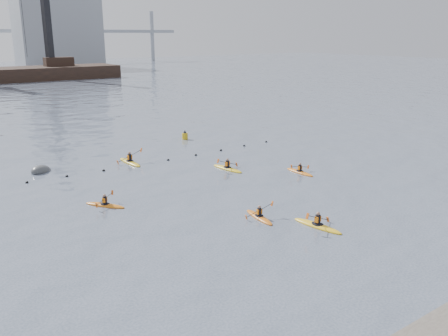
{
  "coord_description": "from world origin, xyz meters",
  "views": [
    {
      "loc": [
        -15.98,
        -13.9,
        10.91
      ],
      "look_at": [
        0.81,
        9.29,
        2.8
      ],
      "focal_mm": 38.0,
      "sensor_mm": 36.0,
      "label": 1
    }
  ],
  "objects_px": {
    "kayaker_2": "(105,205)",
    "kayaker_0": "(259,217)",
    "kayaker_1": "(317,225)",
    "kayaker_3": "(227,168)",
    "nav_buoy": "(185,136)",
    "kayaker_4": "(300,172)",
    "kayaker_5": "(130,162)",
    "mooring_buoy": "(41,171)"
  },
  "relations": [
    {
      "from": "kayaker_1",
      "to": "kayaker_3",
      "type": "height_order",
      "value": "kayaker_1"
    },
    {
      "from": "kayaker_3",
      "to": "kayaker_2",
      "type": "bearing_deg",
      "value": -175.93
    },
    {
      "from": "kayaker_1",
      "to": "kayaker_2",
      "type": "bearing_deg",
      "value": 121.01
    },
    {
      "from": "kayaker_4",
      "to": "kayaker_2",
      "type": "bearing_deg",
      "value": -6.26
    },
    {
      "from": "mooring_buoy",
      "to": "nav_buoy",
      "type": "height_order",
      "value": "nav_buoy"
    },
    {
      "from": "kayaker_1",
      "to": "kayaker_2",
      "type": "height_order",
      "value": "kayaker_1"
    },
    {
      "from": "kayaker_1",
      "to": "kayaker_5",
      "type": "relative_size",
      "value": 0.93
    },
    {
      "from": "kayaker_3",
      "to": "kayaker_4",
      "type": "distance_m",
      "value": 5.99
    },
    {
      "from": "kayaker_0",
      "to": "kayaker_4",
      "type": "relative_size",
      "value": 0.99
    },
    {
      "from": "kayaker_3",
      "to": "nav_buoy",
      "type": "relative_size",
      "value": 3.0
    },
    {
      "from": "mooring_buoy",
      "to": "kayaker_2",
      "type": "bearing_deg",
      "value": -84.27
    },
    {
      "from": "kayaker_0",
      "to": "kayaker_5",
      "type": "distance_m",
      "value": 16.62
    },
    {
      "from": "kayaker_2",
      "to": "nav_buoy",
      "type": "relative_size",
      "value": 2.41
    },
    {
      "from": "kayaker_0",
      "to": "kayaker_4",
      "type": "height_order",
      "value": "kayaker_0"
    },
    {
      "from": "kayaker_1",
      "to": "kayaker_4",
      "type": "relative_size",
      "value": 1.14
    },
    {
      "from": "mooring_buoy",
      "to": "kayaker_1",
      "type": "bearing_deg",
      "value": -65.44
    },
    {
      "from": "kayaker_4",
      "to": "nav_buoy",
      "type": "distance_m",
      "value": 16.49
    },
    {
      "from": "kayaker_1",
      "to": "kayaker_5",
      "type": "xyz_separation_m",
      "value": [
        -2.75,
        19.68,
        0.01
      ]
    },
    {
      "from": "mooring_buoy",
      "to": "nav_buoy",
      "type": "distance_m",
      "value": 16.51
    },
    {
      "from": "kayaker_0",
      "to": "kayaker_2",
      "type": "xyz_separation_m",
      "value": [
        -6.87,
        7.57,
        0.0
      ]
    },
    {
      "from": "kayaker_0",
      "to": "kayaker_2",
      "type": "distance_m",
      "value": 10.23
    },
    {
      "from": "kayaker_1",
      "to": "nav_buoy",
      "type": "relative_size",
      "value": 2.97
    },
    {
      "from": "kayaker_0",
      "to": "kayaker_2",
      "type": "relative_size",
      "value": 1.07
    },
    {
      "from": "kayaker_0",
      "to": "mooring_buoy",
      "type": "bearing_deg",
      "value": 122.01
    },
    {
      "from": "kayaker_1",
      "to": "kayaker_3",
      "type": "distance_m",
      "value": 13.35
    },
    {
      "from": "kayaker_0",
      "to": "kayaker_4",
      "type": "xyz_separation_m",
      "value": [
        9.04,
        5.64,
        0.0
      ]
    },
    {
      "from": "nav_buoy",
      "to": "kayaker_2",
      "type": "bearing_deg",
      "value": -135.9
    },
    {
      "from": "kayaker_2",
      "to": "kayaker_0",
      "type": "bearing_deg",
      "value": -82.54
    },
    {
      "from": "kayaker_2",
      "to": "nav_buoy",
      "type": "xyz_separation_m",
      "value": [
        15.0,
        14.54,
        0.26
      ]
    },
    {
      "from": "kayaker_0",
      "to": "kayaker_1",
      "type": "bearing_deg",
      "value": -50.08
    },
    {
      "from": "kayaker_4",
      "to": "kayaker_0",
      "type": "bearing_deg",
      "value": 32.6
    },
    {
      "from": "kayaker_2",
      "to": "kayaker_5",
      "type": "distance_m",
      "value": 10.84
    },
    {
      "from": "kayaker_4",
      "to": "nav_buoy",
      "type": "bearing_deg",
      "value": -86.18
    },
    {
      "from": "kayaker_1",
      "to": "kayaker_3",
      "type": "bearing_deg",
      "value": 68.67
    },
    {
      "from": "kayaker_2",
      "to": "kayaker_4",
      "type": "height_order",
      "value": "kayaker_4"
    },
    {
      "from": "kayaker_2",
      "to": "mooring_buoy",
      "type": "height_order",
      "value": "kayaker_2"
    },
    {
      "from": "kayaker_3",
      "to": "nav_buoy",
      "type": "bearing_deg",
      "value": 67.71
    },
    {
      "from": "kayaker_5",
      "to": "nav_buoy",
      "type": "height_order",
      "value": "kayaker_5"
    },
    {
      "from": "kayaker_5",
      "to": "kayaker_3",
      "type": "bearing_deg",
      "value": -50.81
    },
    {
      "from": "kayaker_3",
      "to": "mooring_buoy",
      "type": "distance_m",
      "value": 15.4
    },
    {
      "from": "kayaker_2",
      "to": "kayaker_3",
      "type": "relative_size",
      "value": 0.8
    },
    {
      "from": "kayaker_2",
      "to": "kayaker_1",
      "type": "bearing_deg",
      "value": -85.4
    }
  ]
}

